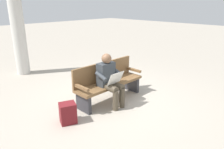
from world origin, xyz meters
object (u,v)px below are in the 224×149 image
(bench_near, at_px, (108,81))
(backpack, at_px, (68,113))
(person_seated, at_px, (110,79))
(support_pillar, at_px, (16,14))

(bench_near, bearing_deg, backpack, 9.43)
(bench_near, distance_m, person_seated, 0.34)
(bench_near, distance_m, support_pillar, 3.73)
(person_seated, relative_size, backpack, 2.91)
(support_pillar, bearing_deg, person_seated, 96.13)
(support_pillar, bearing_deg, bench_near, 99.49)
(bench_near, height_order, support_pillar, support_pillar)
(bench_near, xyz_separation_m, support_pillar, (0.57, -3.40, 1.42))
(support_pillar, bearing_deg, backpack, 78.68)
(backpack, bearing_deg, bench_near, -170.80)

